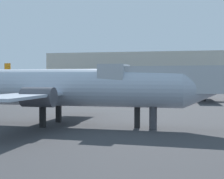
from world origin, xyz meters
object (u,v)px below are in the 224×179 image
at_px(airplane_far_left, 200,86).
at_px(airplane_at_gate, 59,87).
at_px(airplane_far_right, 28,83).
at_px(jet_bridge, 202,81).

bearing_deg(airplane_far_left, airplane_at_gate, 67.04).
bearing_deg(airplane_far_right, airplane_at_gate, -48.71).
height_order(airplane_at_gate, airplane_far_right, airplane_at_gate).
bearing_deg(jet_bridge, airplane_far_right, -50.02).
relative_size(airplane_at_gate, airplane_far_right, 1.30).
bearing_deg(airplane_far_left, airplane_far_right, -29.92).
distance_m(airplane_far_left, airplane_far_right, 57.67).
height_order(airplane_at_gate, airplane_far_left, airplane_at_gate).
height_order(airplane_far_left, jet_bridge, airplane_far_left).
height_order(airplane_far_left, airplane_far_right, airplane_far_right).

